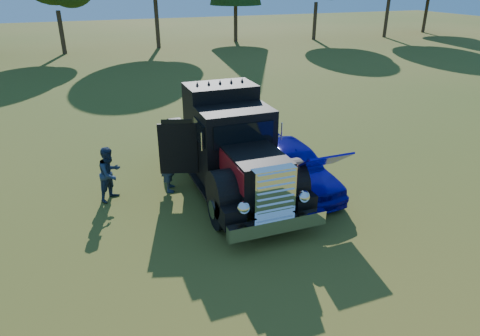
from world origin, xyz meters
name	(u,v)px	position (x,y,z in m)	size (l,w,h in m)	color
ground	(221,208)	(0.00, 0.00, 0.00)	(120.00, 120.00, 0.00)	#354E17
diamond_t_truck	(230,148)	(0.71, 1.18, 1.28)	(3.34, 7.16, 3.00)	black
hotrod_coupe	(292,166)	(2.42, 0.49, 0.73)	(1.75, 4.30, 1.89)	#071DA1
spectator_near	(168,160)	(-1.07, 1.65, 0.97)	(0.71, 0.46, 1.93)	navy
spectator_far	(110,174)	(-2.75, 1.68, 0.80)	(0.78, 0.61, 1.60)	#1C2C43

